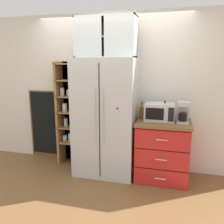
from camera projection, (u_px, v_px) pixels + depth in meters
The scene contains 13 objects.
ground_plane at pixel (106, 172), 3.90m from camera, with size 10.61×10.61×0.00m, color brown.
wall_back_cream at pixel (112, 92), 4.01m from camera, with size 4.91×0.10×2.55m, color silver.
refrigerator at pixel (106, 117), 3.73m from camera, with size 0.94×0.67×1.84m.
pantry_shelf_column at pixel (71, 113), 4.15m from camera, with size 0.45×0.31×1.78m.
counter_cabinet at pixel (162, 150), 3.61m from camera, with size 0.80×0.66×0.91m.
microwave at pixel (160, 112), 3.55m from camera, with size 0.44×0.33×0.26m.
coffee_maker at pixel (183, 112), 3.42m from camera, with size 0.17×0.20×0.31m.
mug_sage at pixel (164, 119), 3.47m from camera, with size 0.11×0.08×0.09m.
mug_red at pixel (164, 118), 3.50m from camera, with size 0.12×0.08×0.10m.
bottle_green at pixel (164, 112), 3.54m from camera, with size 0.06×0.06×0.30m.
bottle_amber at pixel (142, 111), 3.65m from camera, with size 0.07×0.07×0.27m.
upper_cabinet at pixel (106, 38), 3.52m from camera, with size 0.91×0.32×0.59m.
chalkboard_menu at pixel (46, 124), 4.39m from camera, with size 0.60×0.04×1.26m.
Camera 1 is at (1.03, -3.46, 1.79)m, focal length 37.99 mm.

